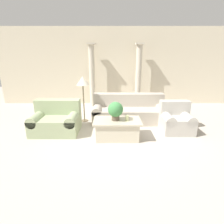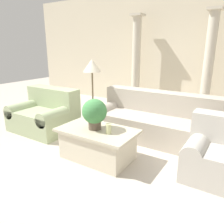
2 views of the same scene
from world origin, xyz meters
The scene contains 11 objects.
ground_plane centered at (0.00, 0.00, 0.00)m, with size 16.00×16.00×0.00m, color #BCB2A3.
wall_back centered at (0.00, 3.15, 1.60)m, with size 10.00×0.06×3.20m.
sofa_long centered at (0.43, 0.86, 0.34)m, with size 2.31×0.96×0.86m.
loveseat centered at (-1.67, 0.00, 0.34)m, with size 1.25×0.96×0.86m.
coffee_table centered at (0.01, -0.43, 0.25)m, with size 1.20×0.71×0.49m.
potted_plant centered at (-0.03, -0.44, 0.75)m, with size 0.38×0.38×0.47m.
pillar_candle centered at (0.26, -0.48, 0.56)m, with size 0.08×0.08×0.15m.
floor_lamp centered at (-1.02, 0.81, 1.25)m, with size 0.39×0.39×1.45m.
column_left centered at (-0.94, 2.75, 1.30)m, with size 0.33×0.33×2.54m.
column_right centered at (0.97, 2.75, 1.30)m, with size 0.33×0.33×2.54m.
armchair centered at (1.68, 0.03, 0.34)m, with size 0.82×0.81×0.82m.
Camera 2 is at (1.88, -2.94, 1.71)m, focal length 35.00 mm.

